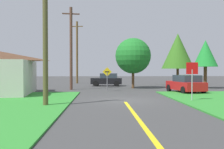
{
  "coord_description": "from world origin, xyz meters",
  "views": [
    {
      "loc": [
        -1.64,
        -18.16,
        2.19
      ],
      "look_at": [
        -0.75,
        2.15,
        1.75
      ],
      "focal_mm": 42.01,
      "sensor_mm": 36.0,
      "label": 1
    }
  ],
  "objects_px": {
    "car_approaching_junction": "(107,80)",
    "oak_tree_right": "(205,54)",
    "car_on_crossroad": "(186,84)",
    "direction_sign": "(107,76)",
    "oak_tree_left": "(133,56)",
    "utility_pole_near": "(45,42)",
    "stop_sign": "(192,74)",
    "utility_pole_far": "(77,52)",
    "utility_pole_mid": "(71,47)",
    "pine_tree_center": "(178,51)"
  },
  "relations": [
    {
      "from": "car_approaching_junction",
      "to": "utility_pole_far",
      "type": "distance_m",
      "value": 8.59
    },
    {
      "from": "pine_tree_center",
      "to": "oak_tree_right",
      "type": "xyz_separation_m",
      "value": [
        1.24,
        -6.37,
        -0.72
      ]
    },
    {
      "from": "oak_tree_left",
      "to": "pine_tree_center",
      "type": "distance_m",
      "value": 9.14
    },
    {
      "from": "stop_sign",
      "to": "utility_pole_mid",
      "type": "xyz_separation_m",
      "value": [
        -9.22,
        10.29,
        2.57
      ]
    },
    {
      "from": "oak_tree_right",
      "to": "stop_sign",
      "type": "bearing_deg",
      "value": -115.88
    },
    {
      "from": "utility_pole_far",
      "to": "oak_tree_left",
      "type": "height_order",
      "value": "utility_pole_far"
    },
    {
      "from": "car_approaching_junction",
      "to": "oak_tree_right",
      "type": "height_order",
      "value": "oak_tree_right"
    },
    {
      "from": "direction_sign",
      "to": "oak_tree_left",
      "type": "distance_m",
      "value": 5.2
    },
    {
      "from": "car_approaching_junction",
      "to": "oak_tree_right",
      "type": "distance_m",
      "value": 12.25
    },
    {
      "from": "utility_pole_mid",
      "to": "oak_tree_left",
      "type": "xyz_separation_m",
      "value": [
        6.74,
        1.69,
        -0.78
      ]
    },
    {
      "from": "utility_pole_near",
      "to": "utility_pole_mid",
      "type": "bearing_deg",
      "value": 89.37
    },
    {
      "from": "stop_sign",
      "to": "pine_tree_center",
      "type": "bearing_deg",
      "value": -100.38
    },
    {
      "from": "utility_pole_mid",
      "to": "utility_pole_far",
      "type": "xyz_separation_m",
      "value": [
        -0.46,
        12.15,
        0.35
      ]
    },
    {
      "from": "stop_sign",
      "to": "utility_pole_far",
      "type": "distance_m",
      "value": 24.61
    },
    {
      "from": "car_on_crossroad",
      "to": "pine_tree_center",
      "type": "relative_size",
      "value": 0.64
    },
    {
      "from": "stop_sign",
      "to": "pine_tree_center",
      "type": "xyz_separation_m",
      "value": [
        4.37,
        17.94,
        2.76
      ]
    },
    {
      "from": "car_approaching_junction",
      "to": "oak_tree_left",
      "type": "bearing_deg",
      "value": 129.46
    },
    {
      "from": "utility_pole_near",
      "to": "utility_pole_far",
      "type": "xyz_separation_m",
      "value": [
        -0.32,
        24.3,
        1.01
      ]
    },
    {
      "from": "oak_tree_right",
      "to": "car_approaching_junction",
      "type": "bearing_deg",
      "value": 156.97
    },
    {
      "from": "utility_pole_mid",
      "to": "utility_pole_near",
      "type": "bearing_deg",
      "value": -90.63
    },
    {
      "from": "stop_sign",
      "to": "oak_tree_right",
      "type": "height_order",
      "value": "oak_tree_right"
    },
    {
      "from": "oak_tree_left",
      "to": "pine_tree_center",
      "type": "relative_size",
      "value": 0.8
    },
    {
      "from": "utility_pole_near",
      "to": "oak_tree_right",
      "type": "xyz_separation_m",
      "value": [
        14.97,
        13.44,
        0.12
      ]
    },
    {
      "from": "oak_tree_left",
      "to": "oak_tree_right",
      "type": "bearing_deg",
      "value": -2.83
    },
    {
      "from": "car_approaching_junction",
      "to": "car_on_crossroad",
      "type": "bearing_deg",
      "value": 131.42
    },
    {
      "from": "car_on_crossroad",
      "to": "utility_pole_far",
      "type": "height_order",
      "value": "utility_pole_far"
    },
    {
      "from": "stop_sign",
      "to": "car_on_crossroad",
      "type": "relative_size",
      "value": 0.58
    },
    {
      "from": "direction_sign",
      "to": "pine_tree_center",
      "type": "relative_size",
      "value": 0.34
    },
    {
      "from": "car_approaching_junction",
      "to": "direction_sign",
      "type": "distance_m",
      "value": 7.9
    },
    {
      "from": "utility_pole_near",
      "to": "utility_pole_far",
      "type": "distance_m",
      "value": 24.33
    },
    {
      "from": "stop_sign",
      "to": "oak_tree_right",
      "type": "xyz_separation_m",
      "value": [
        5.62,
        11.58,
        2.04
      ]
    },
    {
      "from": "utility_pole_far",
      "to": "oak_tree_right",
      "type": "relative_size",
      "value": 1.72
    },
    {
      "from": "car_on_crossroad",
      "to": "pine_tree_center",
      "type": "distance_m",
      "value": 12.43
    },
    {
      "from": "utility_pole_near",
      "to": "oak_tree_left",
      "type": "bearing_deg",
      "value": 63.6
    },
    {
      "from": "utility_pole_near",
      "to": "utility_pole_mid",
      "type": "relative_size",
      "value": 0.85
    },
    {
      "from": "direction_sign",
      "to": "pine_tree_center",
      "type": "bearing_deg",
      "value": 44.23
    },
    {
      "from": "oak_tree_right",
      "to": "pine_tree_center",
      "type": "bearing_deg",
      "value": 101.06
    },
    {
      "from": "utility_pole_mid",
      "to": "pine_tree_center",
      "type": "relative_size",
      "value": 1.23
    },
    {
      "from": "oak_tree_left",
      "to": "car_on_crossroad",
      "type": "bearing_deg",
      "value": -53.08
    },
    {
      "from": "car_on_crossroad",
      "to": "direction_sign",
      "type": "bearing_deg",
      "value": 64.49
    },
    {
      "from": "car_approaching_junction",
      "to": "utility_pole_mid",
      "type": "distance_m",
      "value": 7.98
    },
    {
      "from": "utility_pole_mid",
      "to": "direction_sign",
      "type": "relative_size",
      "value": 3.67
    },
    {
      "from": "oak_tree_left",
      "to": "oak_tree_right",
      "type": "height_order",
      "value": "oak_tree_left"
    },
    {
      "from": "car_approaching_junction",
      "to": "utility_pole_mid",
      "type": "height_order",
      "value": "utility_pole_mid"
    },
    {
      "from": "car_on_crossroad",
      "to": "car_approaching_junction",
      "type": "height_order",
      "value": "same"
    },
    {
      "from": "direction_sign",
      "to": "oak_tree_left",
      "type": "xyz_separation_m",
      "value": [
        3.01,
        3.64,
        2.19
      ]
    },
    {
      "from": "oak_tree_left",
      "to": "pine_tree_center",
      "type": "bearing_deg",
      "value": 41.03
    },
    {
      "from": "utility_pole_near",
      "to": "direction_sign",
      "type": "bearing_deg",
      "value": 69.26
    },
    {
      "from": "utility_pole_mid",
      "to": "car_on_crossroad",
      "type": "bearing_deg",
      "value": -19.53
    },
    {
      "from": "stop_sign",
      "to": "utility_pole_mid",
      "type": "height_order",
      "value": "utility_pole_mid"
    }
  ]
}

